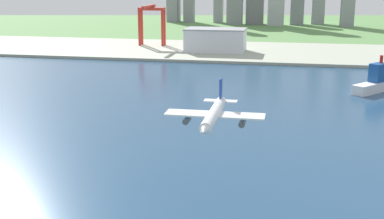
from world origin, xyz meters
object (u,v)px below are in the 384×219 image
Objects in this scene: ferry_boat at (375,82)px; warehouse_main at (216,40)px; airplane_landing at (214,115)px; port_crane_red at (151,16)px.

warehouse_main is (-123.63, 146.63, 6.75)m from ferry_boat.
airplane_landing is at bearing -81.32° from warehouse_main.
port_crane_red reaches higher than airplane_landing.
airplane_landing is 375.59m from port_crane_red.
ferry_boat is (73.81, 179.58, -22.01)m from airplane_landing.
ferry_boat is 0.77× the size of port_crane_red.
ferry_boat is at bearing -49.86° from warehouse_main.
airplane_landing is 0.64× the size of warehouse_main.
port_crane_red is (-194.60, 176.04, 25.75)m from ferry_boat.
port_crane_red is at bearing 108.76° from airplane_landing.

